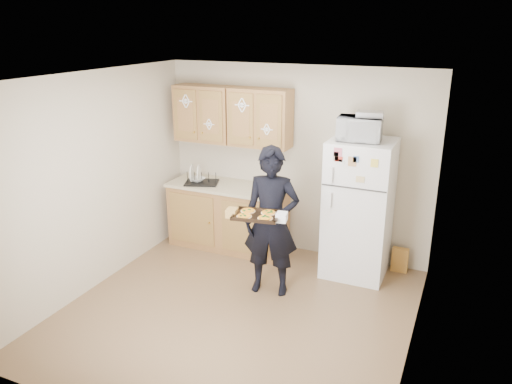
% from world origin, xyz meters
% --- Properties ---
extents(floor, '(3.60, 3.60, 0.00)m').
position_xyz_m(floor, '(0.00, 0.00, 0.00)').
color(floor, brown).
rests_on(floor, ground).
extents(ceiling, '(3.60, 3.60, 0.00)m').
position_xyz_m(ceiling, '(0.00, 0.00, 2.50)').
color(ceiling, silver).
rests_on(ceiling, wall_back).
extents(wall_back, '(3.60, 0.04, 2.50)m').
position_xyz_m(wall_back, '(0.00, 1.80, 1.25)').
color(wall_back, '#C2B59D').
rests_on(wall_back, floor).
extents(wall_front, '(3.60, 0.04, 2.50)m').
position_xyz_m(wall_front, '(0.00, -1.80, 1.25)').
color(wall_front, '#C2B59D').
rests_on(wall_front, floor).
extents(wall_left, '(0.04, 3.60, 2.50)m').
position_xyz_m(wall_left, '(-1.80, 0.00, 1.25)').
color(wall_left, '#C2B59D').
rests_on(wall_left, floor).
extents(wall_right, '(0.04, 3.60, 2.50)m').
position_xyz_m(wall_right, '(1.80, 0.00, 1.25)').
color(wall_right, '#C2B59D').
rests_on(wall_right, floor).
extents(refrigerator, '(0.75, 0.70, 1.70)m').
position_xyz_m(refrigerator, '(0.95, 1.43, 0.85)').
color(refrigerator, white).
rests_on(refrigerator, floor).
extents(base_cabinet, '(1.60, 0.60, 0.86)m').
position_xyz_m(base_cabinet, '(-0.85, 1.48, 0.43)').
color(base_cabinet, brown).
rests_on(base_cabinet, floor).
extents(countertop, '(1.64, 0.64, 0.04)m').
position_xyz_m(countertop, '(-0.85, 1.48, 0.88)').
color(countertop, '#BAAB8F').
rests_on(countertop, base_cabinet).
extents(upper_cab_left, '(0.80, 0.33, 0.75)m').
position_xyz_m(upper_cab_left, '(-1.25, 1.61, 1.83)').
color(upper_cab_left, brown).
rests_on(upper_cab_left, wall_back).
extents(upper_cab_right, '(0.80, 0.33, 0.75)m').
position_xyz_m(upper_cab_right, '(-0.43, 1.61, 1.83)').
color(upper_cab_right, brown).
rests_on(upper_cab_right, wall_back).
extents(cereal_box, '(0.20, 0.07, 0.32)m').
position_xyz_m(cereal_box, '(1.47, 1.67, 0.16)').
color(cereal_box, gold).
rests_on(cereal_box, floor).
extents(person, '(0.69, 0.52, 1.73)m').
position_xyz_m(person, '(0.16, 0.58, 0.86)').
color(person, black).
rests_on(person, floor).
extents(baking_tray, '(0.54, 0.44, 0.04)m').
position_xyz_m(baking_tray, '(0.10, 0.29, 1.04)').
color(baking_tray, black).
rests_on(baking_tray, person).
extents(pizza_front_left, '(0.16, 0.16, 0.02)m').
position_xyz_m(pizza_front_left, '(0.01, 0.19, 1.05)').
color(pizza_front_left, yellow).
rests_on(pizza_front_left, baking_tray).
extents(pizza_front_right, '(0.16, 0.16, 0.02)m').
position_xyz_m(pizza_front_right, '(0.23, 0.23, 1.05)').
color(pizza_front_right, yellow).
rests_on(pizza_front_right, baking_tray).
extents(pizza_back_left, '(0.16, 0.16, 0.02)m').
position_xyz_m(pizza_back_left, '(-0.02, 0.35, 1.05)').
color(pizza_back_left, yellow).
rests_on(pizza_back_left, baking_tray).
extents(pizza_back_right, '(0.16, 0.16, 0.02)m').
position_xyz_m(pizza_back_right, '(0.20, 0.39, 1.05)').
color(pizza_back_right, yellow).
rests_on(pizza_back_right, baking_tray).
extents(microwave, '(0.53, 0.38, 0.28)m').
position_xyz_m(microwave, '(0.91, 1.38, 1.84)').
color(microwave, white).
rests_on(microwave, refrigerator).
extents(foil_pan, '(0.32, 0.25, 0.06)m').
position_xyz_m(foil_pan, '(1.01, 1.41, 2.01)').
color(foil_pan, '#AAA9AF').
rests_on(foil_pan, microwave).
extents(dish_rack, '(0.52, 0.45, 0.18)m').
position_xyz_m(dish_rack, '(-1.21, 1.41, 0.99)').
color(dish_rack, black).
rests_on(dish_rack, countertop).
extents(bowl, '(0.25, 0.25, 0.05)m').
position_xyz_m(bowl, '(-1.28, 1.41, 0.95)').
color(bowl, white).
rests_on(bowl, dish_rack).
extents(soap_bottle, '(0.11, 0.11, 0.20)m').
position_xyz_m(soap_bottle, '(-0.24, 1.39, 1.00)').
color(soap_bottle, white).
rests_on(soap_bottle, countertop).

